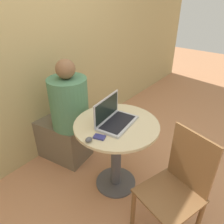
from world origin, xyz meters
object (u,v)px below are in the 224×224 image
at_px(laptop, 114,118).
at_px(chair_empty, 176,188).
at_px(cell_phone, 99,137).
at_px(person_seated, 66,122).

xyz_separation_m(laptop, chair_empty, (-0.10, -0.67, -0.31)).
bearing_deg(chair_empty, cell_phone, 102.68).
distance_m(cell_phone, chair_empty, 0.69).
height_order(cell_phone, person_seated, person_seated).
relative_size(chair_empty, person_seated, 0.77).
height_order(chair_empty, person_seated, person_seated).
relative_size(laptop, chair_empty, 0.44).
bearing_deg(cell_phone, laptop, 9.77).
relative_size(cell_phone, chair_empty, 0.12).
distance_m(laptop, chair_empty, 0.74).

